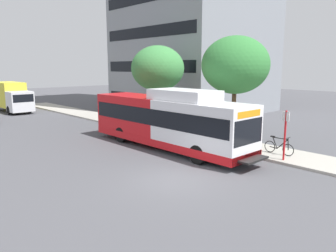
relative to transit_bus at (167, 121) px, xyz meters
name	(u,v)px	position (x,y,z in m)	size (l,w,h in m)	color
ground_plane	(86,147)	(-3.61, 3.55, -1.70)	(120.00, 120.00, 0.00)	#4C4C51
sidewalk_curb	(187,135)	(3.39, 1.55, -1.63)	(3.00, 56.00, 0.14)	#A8A399
transit_bus	(167,121)	(0.00, 0.00, 0.00)	(2.58, 12.25, 3.65)	white
bus_stop_sign_pole	(285,132)	(2.31, -6.40, -0.05)	(0.10, 0.36, 2.60)	red
bicycle_parked	(279,147)	(3.22, -5.63, -1.14)	(0.52, 1.76, 1.02)	black
street_tree_near_stop	(235,65)	(4.07, -1.92, 3.32)	(4.27, 4.27, 6.72)	#4C3823
street_tree_mid_block	(158,68)	(4.29, 5.76, 3.10)	(4.27, 4.27, 6.49)	#4C3823
box_truck_background	(11,96)	(-1.35, 23.92, 0.04)	(2.32, 7.01, 3.25)	silver
lattice_comm_tower	(126,26)	(14.76, 24.31, 8.84)	(1.10, 1.10, 31.48)	#B7B7BC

